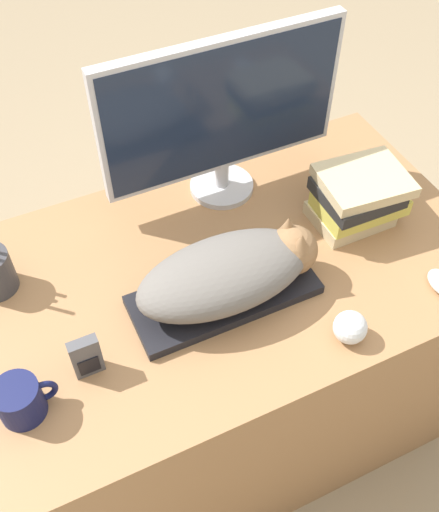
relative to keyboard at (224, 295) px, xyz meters
name	(u,v)px	position (x,y,z in m)	size (l,w,h in m)	color
desk	(224,352)	(0.04, 0.08, -0.39)	(1.24, 0.74, 0.76)	#9E7047
keyboard	(224,295)	(0.00, 0.00, 0.00)	(0.42, 0.17, 0.02)	black
cat	(234,270)	(0.02, 0.00, 0.07)	(0.42, 0.20, 0.13)	#66605B
monitor	(222,112)	(0.15, 0.32, 0.23)	(0.60, 0.17, 0.43)	#B7B7BC
coffee_mug	(21,400)	(-0.46, -0.08, 0.03)	(0.12, 0.09, 0.08)	#141947
baseball	(350,327)	(0.19, -0.21, 0.02)	(0.07, 0.07, 0.07)	silver
phone	(86,357)	(-0.32, -0.05, 0.04)	(0.06, 0.03, 0.10)	#4C4C51
book_stack	(358,198)	(0.40, 0.08, 0.06)	(0.22, 0.18, 0.14)	#C6B284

